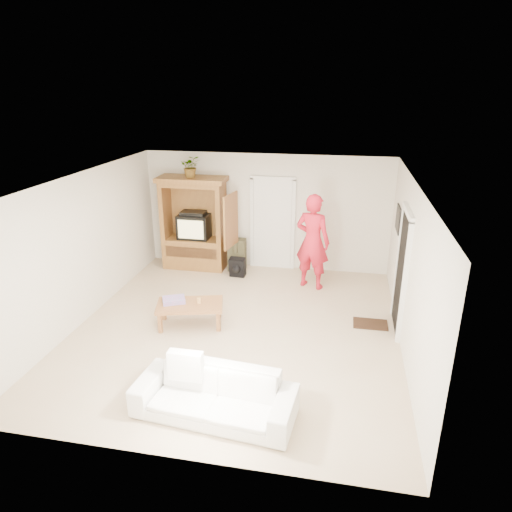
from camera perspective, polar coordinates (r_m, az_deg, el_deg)
The scene contains 19 objects.
floor at distance 8.06m, azimuth -2.45°, elevation -9.06°, with size 6.00×6.00×0.00m, color tan.
ceiling at distance 7.14m, azimuth -2.77°, elevation 9.39°, with size 6.00×6.00×0.00m, color white.
wall_back at distance 10.30m, azimuth 1.30°, elevation 5.50°, with size 5.50×5.50×0.00m, color silver.
wall_front at distance 4.94m, azimuth -10.90°, elevation -12.75°, with size 5.50×5.50×0.00m, color silver.
wall_left at distance 8.54m, azimuth -20.85°, elevation 0.89°, with size 6.00×6.00×0.00m, color silver.
wall_right at distance 7.39m, azimuth 18.63°, elevation -1.84°, with size 6.00×6.00×0.00m, color silver.
armoire at distance 10.46m, azimuth -7.59°, elevation 3.34°, with size 1.82×1.14×2.10m.
door_back at distance 10.32m, azimuth 2.08°, elevation 3.91°, with size 0.85×0.05×2.04m, color white.
doorway_right at distance 8.04m, azimuth 17.74°, elevation -2.06°, with size 0.05×0.90×2.04m, color black.
framed_picture at distance 9.08m, azimuth 17.36°, elevation 4.44°, with size 0.03×0.60×0.48m, color black.
doormat at distance 8.43m, azimuth 14.11°, elevation -8.23°, with size 0.60×0.40×0.02m, color #382316.
plant at distance 10.11m, azimuth -8.16°, elevation 11.03°, with size 0.42×0.37×0.47m, color #4C7238.
man at distance 9.35m, azimuth 7.08°, elevation 1.80°, with size 0.73×0.48×1.99m, color red.
sofa at distance 6.07m, azimuth -5.21°, elevation -16.91°, with size 2.05×0.80×0.60m, color white.
coffee_table at distance 8.07m, azimuth -8.27°, elevation -6.24°, with size 1.25×0.88×0.42m.
towel at distance 8.13m, azimuth -10.24°, elevation -5.44°, with size 0.38×0.28×0.08m, color #DD4998.
candle at distance 8.02m, azimuth -7.14°, elevation -5.52°, with size 0.08×0.08×0.10m, color tan.
backpack_black at distance 10.05m, azimuth -2.33°, elevation -1.45°, with size 0.34×0.20×0.42m, color black, non-canonical shape.
backpack_olive at distance 10.36m, azimuth -2.38°, elevation 0.17°, with size 0.39×0.29×0.74m, color #47442B, non-canonical shape.
Camera 1 is at (1.67, -6.80, 3.99)m, focal length 32.00 mm.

